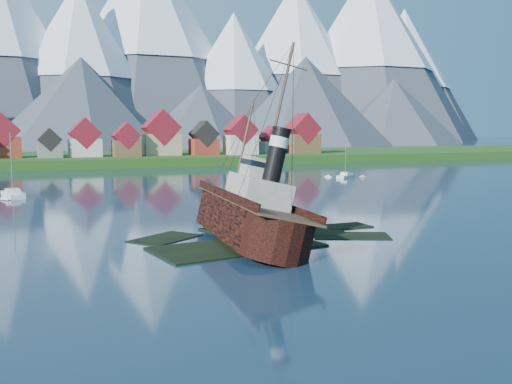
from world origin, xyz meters
name	(u,v)px	position (x,y,z in m)	size (l,w,h in m)	color
ground	(256,242)	(0.00, 0.00, 0.00)	(1400.00, 1400.00, 0.00)	#162B3E
shoal	(263,241)	(1.78, 2.15, -0.35)	(31.71, 21.24, 1.14)	black
shore_bank	(86,162)	(0.00, 170.00, 0.00)	(600.00, 80.00, 3.20)	#1E4513
seawall	(99,169)	(0.00, 132.00, 0.00)	(600.00, 2.50, 2.00)	#3F3D38
mountains	(42,41)	(-0.79, 481.26, 89.34)	(965.00, 340.00, 205.00)	#2D333D
tugboat_wreck	(238,213)	(-1.13, 2.48, 3.01)	(7.01, 30.19, 23.92)	black
sailboat_a	(13,195)	(-25.62, 58.16, 0.28)	(4.45, 10.74, 12.74)	white
sailboat_d	(345,176)	(56.00, 71.86, 0.27)	(7.90, 7.12, 11.64)	white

